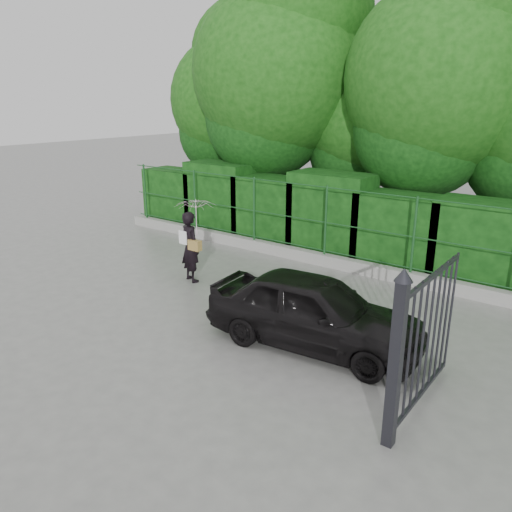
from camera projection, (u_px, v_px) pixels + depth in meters
The scene contains 8 objects.
ground at pixel (192, 319), 9.88m from camera, with size 80.00×80.00×0.00m, color gray.
kerb at pixel (311, 257), 13.25m from camera, with size 14.00×0.25×0.30m, color #9E9E99.
fence at pixel (320, 220), 12.80m from camera, with size 14.13×0.06×1.80m.
hedge at pixel (331, 218), 13.74m from camera, with size 14.20×1.20×2.26m.
trees at pixel (413, 81), 13.69m from camera, with size 17.10×6.15×8.08m.
gate at pixel (410, 346), 6.32m from camera, with size 0.22×2.33×2.36m.
woman at pixel (194, 228), 11.55m from camera, with size 0.98×0.96×1.99m.
car at pixel (314, 311), 8.67m from camera, with size 1.54×3.82×1.30m, color black.
Camera 1 is at (6.48, -6.43, 4.19)m, focal length 35.00 mm.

